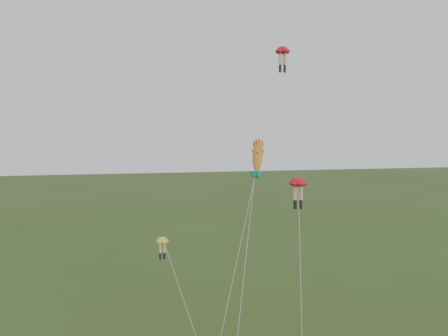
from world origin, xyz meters
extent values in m
ellipsoid|color=red|center=(6.48, 9.96, 22.93)|extent=(1.35, 1.35, 0.65)
cylinder|color=tan|center=(6.28, 9.97, 22.15)|extent=(0.29, 0.29, 1.00)
cylinder|color=black|center=(6.28, 9.97, 21.41)|extent=(0.23, 0.23, 0.50)
cube|color=black|center=(6.28, 9.97, 21.08)|extent=(0.17, 0.30, 0.15)
cylinder|color=tan|center=(6.68, 9.96, 22.15)|extent=(0.29, 0.29, 1.00)
cylinder|color=black|center=(6.68, 9.96, 21.41)|extent=(0.23, 0.23, 0.50)
cube|color=black|center=(6.68, 9.96, 21.08)|extent=(0.17, 0.30, 0.15)
cylinder|color=silver|center=(2.42, 4.98, 11.73)|extent=(8.17, 10.00, 23.04)
ellipsoid|color=red|center=(4.98, 2.10, 12.41)|extent=(1.54, 1.54, 0.68)
cylinder|color=tan|center=(4.78, 2.13, 11.61)|extent=(0.30, 0.30, 1.03)
cylinder|color=black|center=(4.78, 2.13, 10.84)|extent=(0.23, 0.23, 0.52)
cube|color=black|center=(4.78, 2.13, 10.51)|extent=(0.21, 0.32, 0.15)
cylinder|color=tan|center=(5.19, 2.07, 11.61)|extent=(0.30, 0.30, 1.03)
cylinder|color=black|center=(5.19, 2.07, 10.84)|extent=(0.23, 0.23, 0.52)
cube|color=black|center=(5.19, 2.07, 10.51)|extent=(0.21, 0.32, 0.15)
cylinder|color=silver|center=(4.13, -0.72, 6.48)|extent=(1.74, 5.67, 12.53)
ellipsoid|color=yellow|center=(-4.71, 2.71, 8.51)|extent=(1.04, 1.04, 0.46)
cylinder|color=tan|center=(-4.85, 2.69, 7.98)|extent=(0.20, 0.20, 0.70)
cylinder|color=black|center=(-4.85, 2.69, 7.45)|extent=(0.16, 0.16, 0.35)
cube|color=black|center=(-4.85, 2.69, 7.23)|extent=(0.14, 0.22, 0.10)
cylinder|color=tan|center=(-4.58, 2.73, 7.98)|extent=(0.20, 0.20, 0.70)
cylinder|color=black|center=(-4.58, 2.73, 7.45)|extent=(0.16, 0.16, 0.35)
cube|color=black|center=(-4.58, 2.73, 7.23)|extent=(0.14, 0.22, 0.10)
cylinder|color=silver|center=(-3.42, 0.21, 4.48)|extent=(2.62, 5.04, 8.53)
ellipsoid|color=yellow|center=(3.09, 5.90, 14.18)|extent=(1.87, 3.13, 3.07)
sphere|color=yellow|center=(3.09, 5.90, 14.18)|extent=(1.28, 1.50, 1.27)
cone|color=#137C5D|center=(3.09, 5.90, 14.18)|extent=(1.07, 1.37, 1.20)
cone|color=#137C5D|center=(3.09, 5.90, 14.18)|extent=(1.07, 1.37, 1.20)
cone|color=#137C5D|center=(3.09, 5.90, 14.18)|extent=(0.61, 0.77, 0.67)
cone|color=#137C5D|center=(3.09, 5.90, 14.18)|extent=(0.61, 0.77, 0.67)
cone|color=#AE1212|center=(3.09, 5.90, 14.18)|extent=(0.64, 0.78, 0.66)
cylinder|color=silver|center=(1.02, 1.64, 7.20)|extent=(4.17, 8.57, 13.97)
camera|label=1|loc=(-8.05, -31.31, 16.24)|focal=40.00mm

